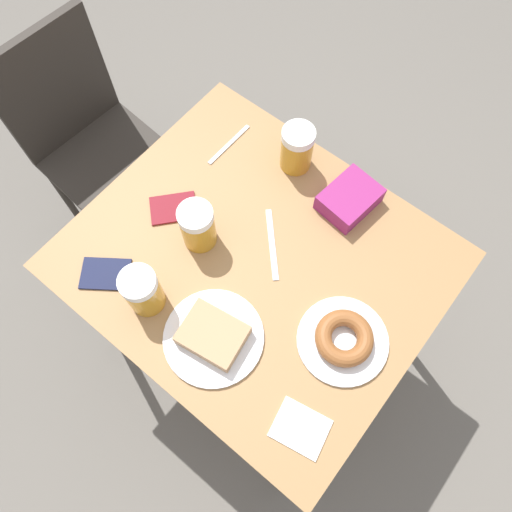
{
  "coord_description": "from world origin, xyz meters",
  "views": [
    {
      "loc": [
        -0.41,
        -0.33,
        1.98
      ],
      "look_at": [
        0.0,
        0.0,
        0.79
      ],
      "focal_mm": 35.0,
      "sensor_mm": 36.0,
      "label": 1
    }
  ],
  "objects_px": {
    "fork": "(229,144)",
    "beer_mug_left": "(297,148)",
    "beer_mug_center": "(143,291)",
    "beer_mug_right": "(198,226)",
    "knife": "(272,244)",
    "plate_with_donut": "(344,339)",
    "blue_pouch": "(349,199)",
    "napkin_folded": "(300,428)",
    "plate_with_cake": "(213,336)",
    "passport_near_edge": "(105,274)",
    "chair": "(83,129)",
    "passport_far_edge": "(173,208)"
  },
  "relations": [
    {
      "from": "plate_with_donut",
      "to": "beer_mug_center",
      "type": "xyz_separation_m",
      "value": [
        -0.22,
        0.45,
        0.05
      ]
    },
    {
      "from": "knife",
      "to": "blue_pouch",
      "type": "distance_m",
      "value": 0.25
    },
    {
      "from": "chair",
      "to": "napkin_folded",
      "type": "xyz_separation_m",
      "value": [
        -0.35,
        -1.21,
        0.24
      ]
    },
    {
      "from": "napkin_folded",
      "to": "beer_mug_right",
      "type": "bearing_deg",
      "value": 66.27
    },
    {
      "from": "napkin_folded",
      "to": "knife",
      "type": "relative_size",
      "value": 0.86
    },
    {
      "from": "napkin_folded",
      "to": "passport_far_edge",
      "type": "distance_m",
      "value": 0.66
    },
    {
      "from": "plate_with_cake",
      "to": "beer_mug_center",
      "type": "distance_m",
      "value": 0.2
    },
    {
      "from": "beer_mug_center",
      "to": "beer_mug_right",
      "type": "height_order",
      "value": "same"
    },
    {
      "from": "chair",
      "to": "beer_mug_center",
      "type": "bearing_deg",
      "value": -111.43
    },
    {
      "from": "beer_mug_right",
      "to": "napkin_folded",
      "type": "xyz_separation_m",
      "value": [
        -0.22,
        -0.5,
        -0.07
      ]
    },
    {
      "from": "knife",
      "to": "fork",
      "type": "bearing_deg",
      "value": 59.6
    },
    {
      "from": "beer_mug_right",
      "to": "knife",
      "type": "xyz_separation_m",
      "value": [
        0.11,
        -0.16,
        -0.07
      ]
    },
    {
      "from": "plate_with_cake",
      "to": "passport_near_edge",
      "type": "relative_size",
      "value": 1.62
    },
    {
      "from": "chair",
      "to": "napkin_folded",
      "type": "distance_m",
      "value": 1.28
    },
    {
      "from": "knife",
      "to": "passport_near_edge",
      "type": "relative_size",
      "value": 1.06
    },
    {
      "from": "beer_mug_right",
      "to": "napkin_folded",
      "type": "bearing_deg",
      "value": -113.73
    },
    {
      "from": "plate_with_donut",
      "to": "blue_pouch",
      "type": "height_order",
      "value": "blue_pouch"
    },
    {
      "from": "plate_with_cake",
      "to": "beer_mug_right",
      "type": "xyz_separation_m",
      "value": [
        0.18,
        0.21,
        0.05
      ]
    },
    {
      "from": "napkin_folded",
      "to": "knife",
      "type": "distance_m",
      "value": 0.47
    },
    {
      "from": "chair",
      "to": "blue_pouch",
      "type": "bearing_deg",
      "value": -73.59
    },
    {
      "from": "plate_with_cake",
      "to": "beer_mug_left",
      "type": "xyz_separation_m",
      "value": [
        0.54,
        0.15,
        0.05
      ]
    },
    {
      "from": "plate_with_cake",
      "to": "fork",
      "type": "distance_m",
      "value": 0.58
    },
    {
      "from": "plate_with_donut",
      "to": "beer_mug_right",
      "type": "height_order",
      "value": "beer_mug_right"
    },
    {
      "from": "beer_mug_right",
      "to": "blue_pouch",
      "type": "height_order",
      "value": "beer_mug_right"
    },
    {
      "from": "plate_with_cake",
      "to": "beer_mug_right",
      "type": "bearing_deg",
      "value": 48.21
    },
    {
      "from": "plate_with_donut",
      "to": "blue_pouch",
      "type": "distance_m",
      "value": 0.39
    },
    {
      "from": "plate_with_donut",
      "to": "napkin_folded",
      "type": "distance_m",
      "value": 0.23
    },
    {
      "from": "beer_mug_left",
      "to": "beer_mug_center",
      "type": "distance_m",
      "value": 0.57
    },
    {
      "from": "beer_mug_center",
      "to": "fork",
      "type": "relative_size",
      "value": 0.82
    },
    {
      "from": "beer_mug_right",
      "to": "passport_near_edge",
      "type": "bearing_deg",
      "value": 152.12
    },
    {
      "from": "chair",
      "to": "plate_with_cake",
      "type": "xyz_separation_m",
      "value": [
        -0.32,
        -0.91,
        0.25
      ]
    },
    {
      "from": "beer_mug_left",
      "to": "blue_pouch",
      "type": "relative_size",
      "value": 0.85
    },
    {
      "from": "napkin_folded",
      "to": "passport_near_edge",
      "type": "height_order",
      "value": "passport_near_edge"
    },
    {
      "from": "plate_with_donut",
      "to": "fork",
      "type": "height_order",
      "value": "plate_with_donut"
    },
    {
      "from": "chair",
      "to": "fork",
      "type": "height_order",
      "value": "chair"
    },
    {
      "from": "beer_mug_left",
      "to": "knife",
      "type": "height_order",
      "value": "beer_mug_left"
    },
    {
      "from": "fork",
      "to": "blue_pouch",
      "type": "height_order",
      "value": "blue_pouch"
    },
    {
      "from": "beer_mug_right",
      "to": "chair",
      "type": "bearing_deg",
      "value": 79.4
    },
    {
      "from": "chair",
      "to": "fork",
      "type": "relative_size",
      "value": 5.17
    },
    {
      "from": "plate_with_donut",
      "to": "beer_mug_left",
      "type": "relative_size",
      "value": 1.59
    },
    {
      "from": "plate_with_donut",
      "to": "plate_with_cake",
      "type": "bearing_deg",
      "value": 127.43
    },
    {
      "from": "beer_mug_right",
      "to": "napkin_folded",
      "type": "height_order",
      "value": "beer_mug_right"
    },
    {
      "from": "beer_mug_center",
      "to": "fork",
      "type": "xyz_separation_m",
      "value": [
        0.5,
        0.15,
        -0.07
      ]
    },
    {
      "from": "fork",
      "to": "beer_mug_left",
      "type": "bearing_deg",
      "value": -69.74
    },
    {
      "from": "knife",
      "to": "passport_far_edge",
      "type": "bearing_deg",
      "value": 107.09
    },
    {
      "from": "plate_with_cake",
      "to": "beer_mug_left",
      "type": "height_order",
      "value": "beer_mug_left"
    },
    {
      "from": "napkin_folded",
      "to": "beer_mug_left",
      "type": "bearing_deg",
      "value": 38.02
    },
    {
      "from": "plate_with_donut",
      "to": "beer_mug_right",
      "type": "bearing_deg",
      "value": 91.01
    },
    {
      "from": "blue_pouch",
      "to": "napkin_folded",
      "type": "bearing_deg",
      "value": -155.64
    },
    {
      "from": "beer_mug_left",
      "to": "fork",
      "type": "xyz_separation_m",
      "value": [
        -0.07,
        0.19,
        -0.07
      ]
    }
  ]
}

